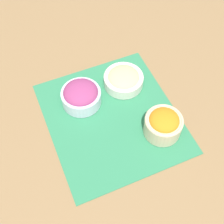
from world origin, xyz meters
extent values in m
plane|color=olive|center=(0.00, 0.00, 0.00)|extent=(3.00, 3.00, 0.00)
cube|color=#2D7A51|center=(0.00, 0.00, 0.00)|extent=(0.46, 0.41, 0.00)
cylinder|color=beige|center=(-0.11, -0.12, 0.04)|extent=(0.12, 0.12, 0.06)
torus|color=beige|center=(-0.11, -0.12, 0.07)|extent=(0.11, 0.11, 0.01)
ellipsoid|color=orange|center=(-0.11, -0.12, 0.07)|extent=(0.09, 0.09, 0.04)
cylinder|color=silver|center=(0.10, 0.07, 0.03)|extent=(0.13, 0.13, 0.05)
torus|color=silver|center=(0.10, 0.07, 0.06)|extent=(0.13, 0.13, 0.01)
ellipsoid|color=#93386B|center=(0.10, 0.07, 0.06)|extent=(0.11, 0.11, 0.05)
cylinder|color=silver|center=(0.11, -0.09, 0.02)|extent=(0.14, 0.14, 0.04)
torus|color=silver|center=(0.11, -0.09, 0.04)|extent=(0.13, 0.13, 0.01)
ellipsoid|color=#A8CC7F|center=(0.11, -0.09, 0.04)|extent=(0.11, 0.11, 0.03)
camera|label=1|loc=(-0.50, 0.22, 0.86)|focal=50.00mm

